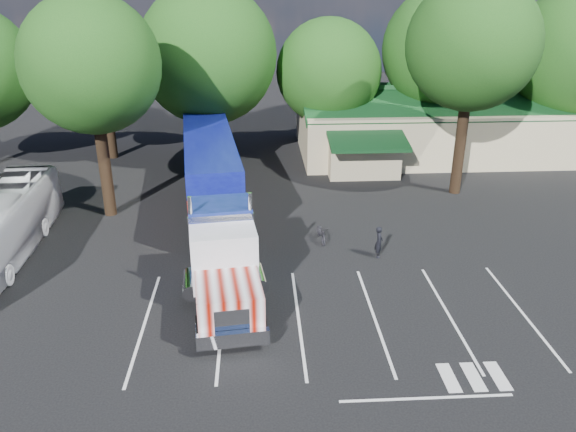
{
  "coord_description": "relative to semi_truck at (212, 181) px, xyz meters",
  "views": [
    {
      "loc": [
        -1.58,
        -25.84,
        13.22
      ],
      "look_at": [
        -0.08,
        0.41,
        2.0
      ],
      "focal_mm": 35.0,
      "sensor_mm": 36.0,
      "label": 1
    }
  ],
  "objects": [
    {
      "name": "bicycle",
      "position": [
        5.92,
        -2.4,
        -2.21
      ],
      "size": [
        0.81,
        1.88,
        0.96
      ],
      "primitive_type": "imported",
      "rotation": [
        0.0,
        0.0,
        0.1
      ],
      "color": "black",
      "rests_on": "ground"
    },
    {
      "name": "tree_row_e",
      "position": [
        17.12,
        14.01,
        5.4
      ],
      "size": [
        9.6,
        9.6,
        12.9
      ],
      "color": "black",
      "rests_on": "ground"
    },
    {
      "name": "semi_truck",
      "position": [
        0.0,
        0.0,
        0.0
      ],
      "size": [
        5.55,
        22.82,
        4.75
      ],
      "rotation": [
        0.0,
        0.0,
        0.12
      ],
      "color": "black",
      "rests_on": "ground"
    },
    {
      "name": "tree_near_right",
      "position": [
        15.62,
        4.51,
        6.78
      ],
      "size": [
        8.0,
        8.0,
        13.5
      ],
      "color": "black",
      "rests_on": "ground"
    },
    {
      "name": "ground",
      "position": [
        4.12,
        -3.99,
        -2.68
      ],
      "size": [
        120.0,
        120.0,
        0.0
      ],
      "primitive_type": "plane",
      "color": "black",
      "rests_on": "ground"
    },
    {
      "name": "event_hall",
      "position": [
        17.86,
        13.82,
        -0.47
      ],
      "size": [
        24.2,
        14.12,
        5.55
      ],
      "color": "tan",
      "rests_on": "ground"
    },
    {
      "name": "silver_sedan",
      "position": [
        10.52,
        10.01,
        -1.94
      ],
      "size": [
        4.68,
        2.05,
        1.49
      ],
      "primitive_type": "imported",
      "rotation": [
        0.0,
        0.0,
        1.46
      ],
      "color": "#929699",
      "rests_on": "ground"
    },
    {
      "name": "tree_near_left",
      "position": [
        -6.38,
        2.01,
        6.13
      ],
      "size": [
        7.6,
        7.6,
        12.65
      ],
      "color": "black",
      "rests_on": "ground"
    },
    {
      "name": "tree_row_b",
      "position": [
        -8.88,
        13.81,
        4.45
      ],
      "size": [
        8.4,
        8.4,
        11.35
      ],
      "color": "black",
      "rests_on": "ground"
    },
    {
      "name": "tree_row_d",
      "position": [
        8.12,
        13.51,
        3.9
      ],
      "size": [
        8.0,
        8.0,
        10.6
      ],
      "color": "black",
      "rests_on": "ground"
    },
    {
      "name": "woman",
      "position": [
        8.62,
        -4.46,
        -1.85
      ],
      "size": [
        0.52,
        0.68,
        1.66
      ],
      "primitive_type": "imported",
      "rotation": [
        0.0,
        0.0,
        1.36
      ],
      "color": "black",
      "rests_on": "ground"
    },
    {
      "name": "tree_row_c",
      "position": [
        -0.88,
        12.21,
        5.35
      ],
      "size": [
        10.0,
        10.0,
        13.05
      ],
      "color": "black",
      "rests_on": "ground"
    },
    {
      "name": "tour_bus",
      "position": [
        -10.48,
        -3.26,
        -1.03
      ],
      "size": [
        3.21,
        11.97,
        3.31
      ],
      "primitive_type": "imported",
      "rotation": [
        0.0,
        0.0,
        0.04
      ],
      "color": "silver",
      "rests_on": "ground"
    }
  ]
}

